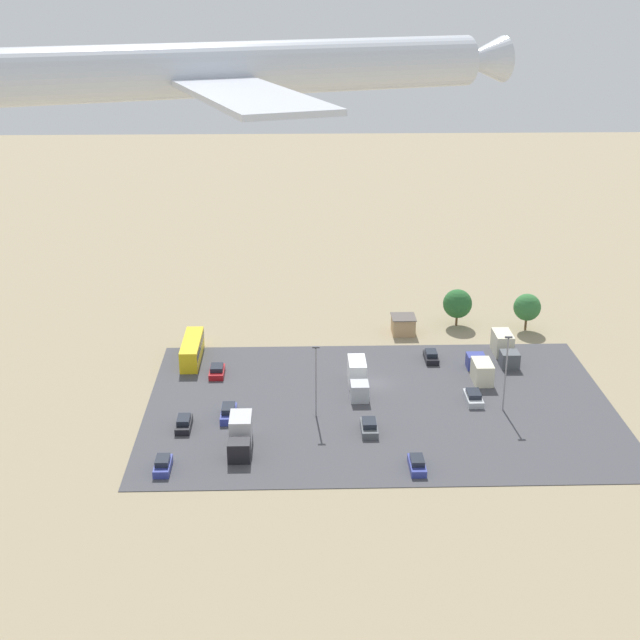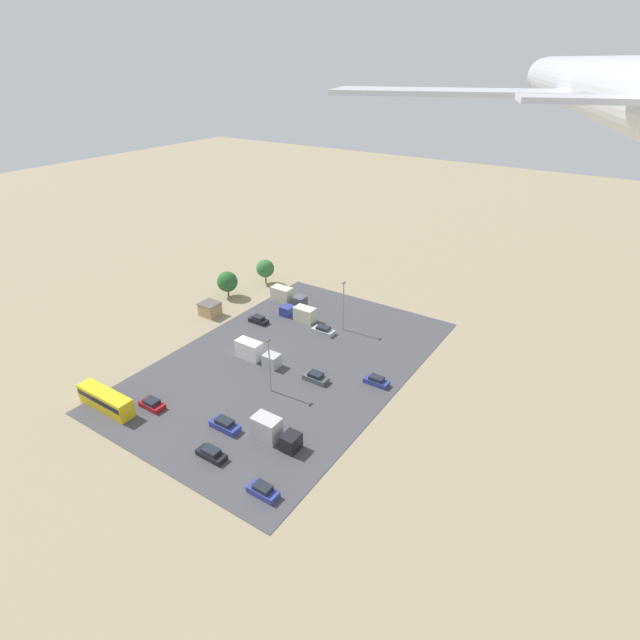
% 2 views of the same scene
% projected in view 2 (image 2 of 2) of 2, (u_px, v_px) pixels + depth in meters
% --- Properties ---
extents(ground_plane, '(400.00, 400.00, 0.00)m').
position_uv_depth(ground_plane, '(260.00, 352.00, 90.02)').
color(ground_plane, gray).
extents(parking_lot_surface, '(59.36, 38.96, 0.08)m').
position_uv_depth(parking_lot_surface, '(289.00, 363.00, 86.80)').
color(parking_lot_surface, '#424247').
rests_on(parking_lot_surface, ground).
extents(shed_building, '(3.65, 3.86, 2.73)m').
position_uv_depth(shed_building, '(210.00, 309.00, 102.38)').
color(shed_building, tan).
rests_on(shed_building, ground).
extents(bus, '(2.51, 10.25, 3.00)m').
position_uv_depth(bus, '(106.00, 400.00, 74.72)').
color(bus, gold).
rests_on(bus, ground).
extents(parked_car_0, '(1.71, 4.11, 1.44)m').
position_uv_depth(parked_car_0, '(376.00, 381.00, 80.81)').
color(parked_car_0, navy).
rests_on(parked_car_0, ground).
extents(parked_car_1, '(1.98, 4.42, 1.42)m').
position_uv_depth(parked_car_1, '(323.00, 330.00, 95.80)').
color(parked_car_1, '#ADB2B7').
rests_on(parked_car_1, ground).
extents(parked_car_2, '(1.75, 4.00, 1.52)m').
position_uv_depth(parked_car_2, '(263.00, 491.00, 60.30)').
color(parked_car_2, navy).
rests_on(parked_car_2, ground).
extents(parked_car_3, '(1.95, 4.17, 1.52)m').
position_uv_depth(parked_car_3, '(316.00, 377.00, 81.65)').
color(parked_car_3, '#4C5156').
rests_on(parked_car_3, ground).
extents(parked_car_4, '(2.00, 4.05, 1.41)m').
position_uv_depth(parked_car_4, '(152.00, 404.00, 75.44)').
color(parked_car_4, maroon).
rests_on(parked_car_4, ground).
extents(parked_car_5, '(1.77, 4.30, 1.43)m').
position_uv_depth(parked_car_5, '(211.00, 454.00, 65.99)').
color(parked_car_5, black).
rests_on(parked_car_5, ground).
extents(parked_car_6, '(1.86, 4.60, 1.65)m').
position_uv_depth(parked_car_6, '(225.00, 425.00, 71.01)').
color(parked_car_6, navy).
rests_on(parked_car_6, ground).
extents(parked_car_7, '(1.82, 4.01, 1.44)m').
position_uv_depth(parked_car_7, '(259.00, 320.00, 99.59)').
color(parked_car_7, black).
rests_on(parked_car_7, ground).
extents(parked_truck_0, '(2.32, 8.71, 3.29)m').
position_uv_depth(parked_truck_0, '(255.00, 353.00, 86.86)').
color(parked_truck_0, '#ADB2B7').
rests_on(parked_truck_0, ground).
extents(parked_truck_1, '(2.46, 7.74, 2.88)m').
position_uv_depth(parked_truck_1, '(300.00, 313.00, 100.63)').
color(parked_truck_1, navy).
rests_on(parked_truck_1, ground).
extents(parked_truck_2, '(2.50, 8.21, 3.20)m').
position_uv_depth(parked_truck_2, '(287.00, 296.00, 107.45)').
color(parked_truck_2, '#4C5156').
rests_on(parked_truck_2, ground).
extents(parked_truck_3, '(2.54, 7.23, 3.40)m').
position_uv_depth(parked_truck_3, '(273.00, 432.00, 68.42)').
color(parked_truck_3, black).
rests_on(parked_truck_3, ground).
extents(tree_near_shed, '(4.17, 4.17, 5.85)m').
position_uv_depth(tree_near_shed, '(265.00, 268.00, 115.71)').
color(tree_near_shed, brown).
rests_on(tree_near_shed, ground).
extents(tree_apron_mid, '(4.51, 4.51, 5.86)m').
position_uv_depth(tree_apron_mid, '(227.00, 282.00, 109.28)').
color(tree_apron_mid, brown).
rests_on(tree_apron_mid, ground).
extents(light_pole_lot_centre, '(0.90, 0.28, 9.37)m').
position_uv_depth(light_pole_lot_centre, '(270.00, 364.00, 77.07)').
color(light_pole_lot_centre, gray).
rests_on(light_pole_lot_centre, ground).
extents(light_pole_lot_edge, '(0.90, 0.28, 10.02)m').
position_uv_depth(light_pole_lot_edge, '(343.00, 304.00, 94.79)').
color(light_pole_lot_edge, gray).
rests_on(light_pole_lot_edge, ground).
extents(airplane, '(41.63, 35.66, 9.59)m').
position_uv_depth(airplane, '(588.00, 85.00, 35.08)').
color(airplane, silver).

